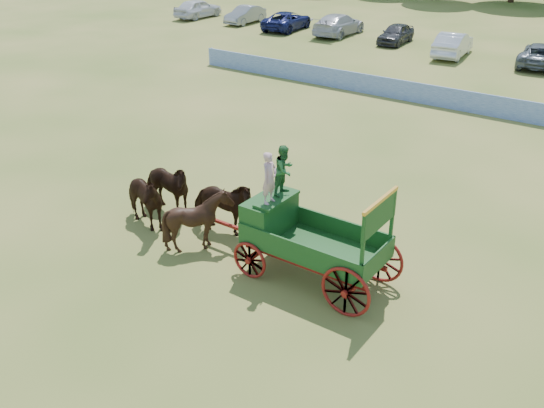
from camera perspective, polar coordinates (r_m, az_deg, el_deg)
The scene contains 8 objects.
ground at distance 18.61m, azimuth -9.14°, elevation -4.07°, with size 160.00×160.00×0.00m, color #9C8646.
horse_lead_left at distance 19.59m, azimuth -12.21°, elevation 0.40°, with size 1.01×2.21×1.87m, color black.
horse_lead_right at distance 20.27m, azimuth -9.97°, elevation 1.53°, with size 1.01×2.21×1.87m, color black.
horse_wheel_left at distance 18.05m, azimuth -6.95°, elevation -1.54°, with size 1.51×1.70×1.87m, color black.
horse_wheel_right at distance 18.78m, azimuth -4.73°, elevation -0.25°, with size 1.01×2.21×1.87m, color black.
farm_dray at distance 16.53m, azimuth 2.03°, elevation -1.74°, with size 6.00×2.00×3.58m.
sponsor_banner at distance 32.97m, azimuth 11.80°, elevation 10.51°, with size 26.00×0.08×1.05m, color #1A4692.
parked_cars at distance 45.94m, azimuth 12.09°, elevation 15.29°, with size 41.71×7.18×1.64m.
Camera 1 is at (11.51, -11.18, 9.42)m, focal length 40.00 mm.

